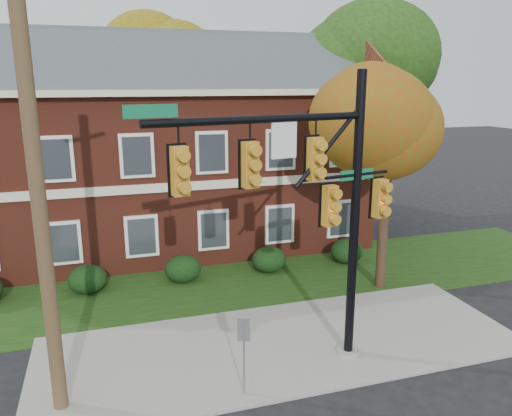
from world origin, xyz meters
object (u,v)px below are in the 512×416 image
object	(u,v)px
hedge_right	(269,259)
utility_pole	(39,202)
apartment_building	(161,138)
hedge_left	(88,279)
tree_right_rear	(373,70)
tree_near_right	(399,107)
hedge_center	(183,269)
hedge_far_right	(347,251)
tree_far_rear	(165,59)
sign_post	(244,344)
traffic_signal	(312,193)

from	to	relation	value
hedge_right	utility_pole	world-z (taller)	utility_pole
apartment_building	hedge_left	distance (m)	7.73
tree_right_rear	tree_near_right	bearing A→B (deg)	-114.58
hedge_left	tree_near_right	world-z (taller)	tree_near_right
tree_near_right	tree_right_rear	bearing A→B (deg)	65.42
hedge_center	hedge_far_right	bearing A→B (deg)	0.00
tree_near_right	utility_pole	xyz separation A→B (m)	(-11.25, -4.03, -1.61)
tree_right_rear	tree_far_rear	distance (m)	12.20
sign_post	tree_right_rear	bearing A→B (deg)	72.04
traffic_signal	utility_pole	world-z (taller)	utility_pole
hedge_left	hedge_right	bearing A→B (deg)	0.00
tree_near_right	sign_post	bearing A→B (deg)	-145.15
tree_near_right	tree_right_rear	xyz separation A→B (m)	(4.09, 8.95, 1.45)
tree_far_rear	traffic_signal	bearing A→B (deg)	-87.55
tree_right_rear	sign_post	size ratio (longest dim) A/B	5.05
apartment_building	hedge_left	xyz separation A→B (m)	(-3.50, -5.25, -4.46)
hedge_far_right	tree_near_right	world-z (taller)	tree_near_right
apartment_building	tree_right_rear	xyz separation A→B (m)	(11.31, 0.86, 3.13)
hedge_center	traffic_signal	xyz separation A→B (m)	(2.20, -7.03, 4.34)
tree_right_rear	traffic_signal	bearing A→B (deg)	-124.74
traffic_signal	sign_post	bearing A→B (deg)	-173.16
hedge_right	tree_near_right	xyz separation A→B (m)	(3.72, -2.83, 6.14)
tree_far_rear	traffic_signal	xyz separation A→B (m)	(0.86, -20.13, -3.98)
tree_right_rear	sign_post	world-z (taller)	tree_right_rear
apartment_building	traffic_signal	xyz separation A→B (m)	(2.20, -12.28, -0.12)
hedge_far_right	sign_post	distance (m)	10.27
tree_right_rear	sign_post	bearing A→B (deg)	-128.72
apartment_building	tree_near_right	xyz separation A→B (m)	(7.22, -8.09, 1.68)
tree_far_rear	hedge_right	bearing A→B (deg)	-80.64
tree_near_right	sign_post	world-z (taller)	tree_near_right
hedge_center	sign_post	bearing A→B (deg)	-88.13
traffic_signal	utility_pole	xyz separation A→B (m)	(-6.22, 0.16, 0.20)
hedge_left	utility_pole	size ratio (longest dim) A/B	0.14
hedge_center	utility_pole	world-z (taller)	utility_pole
hedge_far_right	tree_far_rear	xyz separation A→B (m)	(-5.66, 13.09, 8.32)
hedge_center	tree_near_right	distance (m)	9.90
utility_pole	sign_post	xyz separation A→B (m)	(4.27, -0.82, -3.63)
tree_near_right	traffic_signal	bearing A→B (deg)	-140.12
apartment_building	utility_pole	distance (m)	12.77
tree_right_rear	utility_pole	distance (m)	20.32
apartment_building	tree_near_right	world-z (taller)	apartment_building
hedge_left	hedge_far_right	world-z (taller)	same
hedge_left	utility_pole	distance (m)	8.25
tree_near_right	traffic_signal	xyz separation A→B (m)	(-5.02, -4.20, -1.81)
apartment_building	hedge_center	distance (m)	6.89
hedge_far_right	traffic_signal	xyz separation A→B (m)	(-4.80, -7.03, 4.34)
utility_pole	tree_far_rear	bearing A→B (deg)	52.31
apartment_building	tree_far_rear	distance (m)	8.84
tree_near_right	utility_pole	bearing A→B (deg)	-160.27
hedge_far_right	tree_right_rear	size ratio (longest dim) A/B	0.13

